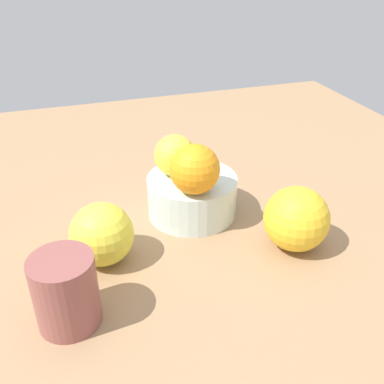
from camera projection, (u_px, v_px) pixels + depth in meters
ground_plane at (192, 218)px, 67.42cm from camera, size 110.00×110.00×2.00cm
fruit_bowl at (192, 196)px, 65.46cm from camera, size 13.21×13.21×5.98cm
orange_in_bowl_0 at (195, 169)px, 58.78cm from camera, size 6.87×6.87×6.87cm
orange_in_bowl_1 at (175, 155)px, 63.41cm from camera, size 6.03×6.03×6.03cm
orange_loose_0 at (102, 234)px, 55.16cm from camera, size 8.10×8.10×8.10cm
orange_loose_1 at (296, 219)px, 57.61cm from camera, size 8.68×8.68×8.68cm
ceramic_cup at (66, 292)px, 46.11cm from camera, size 6.82×6.82×8.41cm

